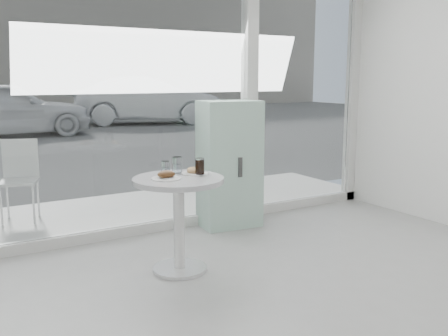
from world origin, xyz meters
TOP-DOWN VIEW (x-y plane):
  - storefront at (0.07, 3.00)m, footprint 5.00×0.14m
  - main_table at (-0.50, 1.90)m, footprint 0.72×0.72m
  - patio_deck at (0.00, 3.80)m, footprint 5.60×1.60m
  - street at (0.00, 16.00)m, footprint 40.00×24.00m
  - mint_cabinet at (0.51, 2.78)m, footprint 0.65×0.47m
  - patio_chair at (-1.37, 3.96)m, footprint 0.47×0.47m
  - car_white at (-0.41, 12.66)m, footprint 4.47×1.96m
  - car_silver at (4.35, 14.35)m, footprint 5.16×3.15m
  - plate_fritter at (-0.61, 1.89)m, footprint 0.23×0.23m
  - plate_donut at (-0.32, 1.96)m, footprint 0.22×0.22m
  - water_tumbler_a at (-0.53, 2.07)m, footprint 0.07×0.07m
  - water_tumbler_b at (-0.42, 2.09)m, footprint 0.08×0.08m
  - cola_glass at (-0.31, 1.89)m, footprint 0.07×0.07m

SIDE VIEW (x-z plane):
  - street at x=0.00m, z-range 0.00..0.00m
  - patio_deck at x=0.00m, z-range 0.00..0.05m
  - patio_chair at x=-1.37m, z-range 0.11..0.96m
  - main_table at x=-0.50m, z-range 0.17..0.94m
  - mint_cabinet at x=0.51m, z-range 0.00..1.31m
  - car_white at x=-0.41m, z-range 0.00..1.50m
  - plate_donut at x=-0.32m, z-range 0.76..0.82m
  - plate_fritter at x=-0.61m, z-range 0.76..0.83m
  - car_silver at x=4.35m, z-range 0.00..1.60m
  - water_tumbler_a at x=-0.53m, z-range 0.76..0.87m
  - water_tumbler_b at x=-0.42m, z-range 0.76..0.90m
  - cola_glass at x=-0.31m, z-range 0.77..0.91m
  - storefront at x=0.07m, z-range 0.21..3.21m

